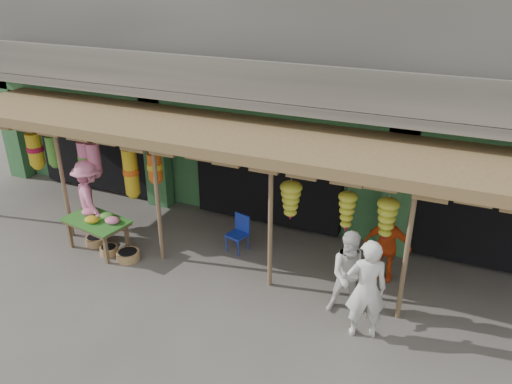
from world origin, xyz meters
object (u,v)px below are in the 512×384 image
at_px(flower_table, 98,221).
at_px(blue_chair, 239,231).
at_px(person_shopper, 90,199).
at_px(person_right, 351,274).
at_px(person_vendor, 387,246).
at_px(person_front, 366,289).

xyz_separation_m(flower_table, blue_chair, (2.86, 1.21, -0.23)).
xyz_separation_m(blue_chair, person_shopper, (-3.38, -0.78, 0.47)).
distance_m(flower_table, person_right, 5.61).
distance_m(person_vendor, person_shopper, 6.61).
distance_m(blue_chair, person_right, 3.02).
distance_m(person_right, person_vendor, 1.33).
bearing_deg(person_front, blue_chair, -48.66).
relative_size(flower_table, person_front, 0.84).
xyz_separation_m(flower_table, person_shopper, (-0.52, 0.43, 0.24)).
relative_size(flower_table, blue_chair, 1.87).
relative_size(flower_table, person_right, 0.95).
height_order(blue_chair, person_shopper, person_shopper).
distance_m(person_front, person_right, 0.64).
bearing_deg(person_right, person_shopper, 157.83).
distance_m(flower_table, person_vendor, 6.17).
relative_size(blue_chair, person_vendor, 0.53).
xyz_separation_m(person_front, person_right, (-0.37, 0.51, -0.11)).
relative_size(person_vendor, person_shopper, 0.85).
bearing_deg(person_shopper, person_front, -153.10).
xyz_separation_m(flower_table, person_front, (5.98, -0.48, 0.24)).
height_order(person_front, person_vendor, person_front).
relative_size(person_front, person_shopper, 1.00).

